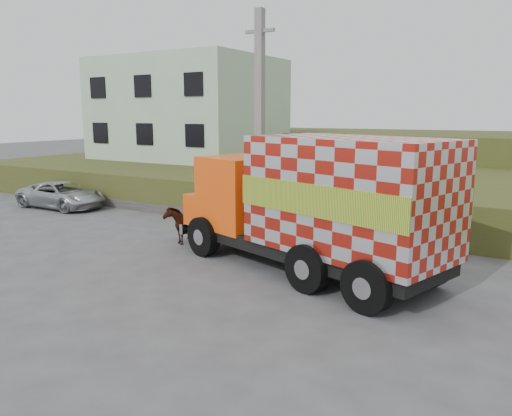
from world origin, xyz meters
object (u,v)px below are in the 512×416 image
Objects in this scene: cargo_truck at (315,204)px; suv at (62,195)px; cow at (182,222)px; utility_pole at (260,118)px; pedestrian at (339,164)px.

cargo_truck reaches higher than suv.
utility_pole is at bearing 62.54° from cow.
utility_pole is at bearing 47.84° from pedestrian.
suv is at bearing -173.95° from cargo_truck.
utility_pole reaches higher than cow.
cow is at bearing 75.69° from pedestrian.
suv is at bearing 151.84° from cow.
cow is at bearing -104.22° from suv.
pedestrian is (12.00, 3.30, 1.75)m from suv.
cow is at bearing -102.03° from utility_pole.
suv is at bearing -168.83° from utility_pole.
pedestrian reaches higher than cow.
pedestrian is (-1.75, 6.05, 0.46)m from cargo_truck.
cargo_truck is 6.31m from pedestrian.
cow is at bearing -171.61° from cargo_truck.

